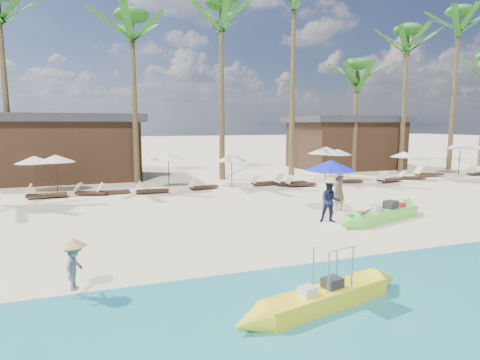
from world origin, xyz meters
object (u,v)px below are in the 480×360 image
object	(u,v)px
tourist	(339,189)
blue_umbrella	(331,165)
green_canoe	(383,214)
yellow_canoe	(325,297)

from	to	relation	value
tourist	blue_umbrella	distance (m)	1.38
green_canoe	yellow_canoe	distance (m)	8.19
yellow_canoe	green_canoe	bearing A→B (deg)	29.77
green_canoe	tourist	distance (m)	2.29
tourist	blue_umbrella	world-z (taller)	blue_umbrella
green_canoe	tourist	world-z (taller)	tourist
blue_umbrella	yellow_canoe	bearing A→B (deg)	-122.58
green_canoe	yellow_canoe	bearing A→B (deg)	-154.06
yellow_canoe	tourist	world-z (taller)	tourist
yellow_canoe	blue_umbrella	xyz separation A→B (m)	(4.62, 7.23, 1.80)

